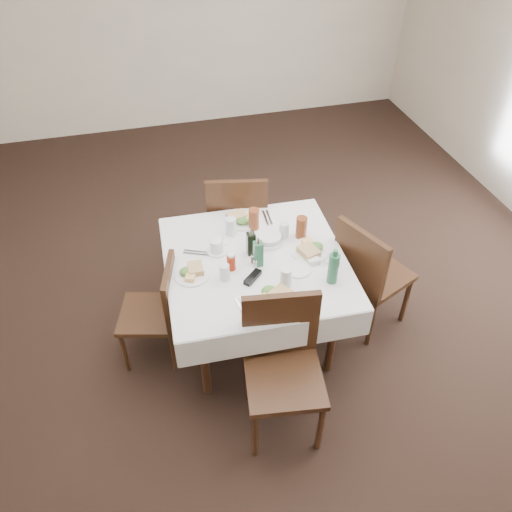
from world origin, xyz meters
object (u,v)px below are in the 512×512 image
at_px(water_s, 286,277).
at_px(oil_cruet_green, 258,253).
at_px(water_w, 225,272).
at_px(dining_table, 255,269).
at_px(ketchup_bottle, 231,262).
at_px(chair_south, 282,358).
at_px(water_e, 284,230).
at_px(green_bottle, 333,268).
at_px(chair_east, 367,271).
at_px(water_n, 231,227).
at_px(chair_north, 237,218).
at_px(coffee_mug, 217,246).
at_px(chair_west, 159,307).
at_px(oil_cruet_dark, 251,243).
at_px(bread_basket, 269,239).

height_order(water_s, oil_cruet_green, oil_cruet_green).
bearing_deg(water_s, water_w, 157.30).
relative_size(dining_table, ketchup_bottle, 10.12).
height_order(chair_south, water_s, chair_south).
distance_m(water_e, green_bottle, 0.54).
bearing_deg(dining_table, ketchup_bottle, -165.04).
bearing_deg(chair_east, water_e, 152.78).
bearing_deg(water_n, chair_south, -84.85).
bearing_deg(dining_table, chair_north, 86.94).
bearing_deg(coffee_mug, ketchup_bottle, -73.70).
distance_m(oil_cruet_green, coffee_mug, 0.32).
distance_m(chair_east, water_n, 1.04).
height_order(chair_west, oil_cruet_green, oil_cruet_green).
xyz_separation_m(chair_east, ketchup_bottle, (-0.99, 0.05, 0.27)).
relative_size(chair_east, oil_cruet_dark, 4.32).
relative_size(water_n, water_e, 1.16).
relative_size(chair_south, ketchup_bottle, 7.82).
bearing_deg(chair_south, water_s, 71.13).
bearing_deg(chair_east, chair_west, 176.34).
height_order(water_e, water_w, water_e).
bearing_deg(chair_south, chair_north, 87.97).
height_order(chair_south, ketchup_bottle, chair_south).
xyz_separation_m(oil_cruet_dark, oil_cruet_green, (0.02, -0.12, 0.01)).
bearing_deg(chair_east, oil_cruet_dark, 168.56).
bearing_deg(ketchup_bottle, green_bottle, -24.79).
relative_size(chair_east, water_s, 7.01).
bearing_deg(water_e, chair_west, -168.78).
bearing_deg(green_bottle, bread_basket, 120.79).
bearing_deg(water_e, oil_cruet_green, -136.72).
height_order(water_w, bread_basket, water_w).
height_order(oil_cruet_dark, oil_cruet_green, oil_cruet_green).
bearing_deg(water_w, chair_north, 72.24).
bearing_deg(water_n, oil_cruet_dark, -70.01).
bearing_deg(oil_cruet_green, chair_south, -91.42).
bearing_deg(water_w, oil_cruet_green, 18.34).
height_order(chair_east, green_bottle, green_bottle).
distance_m(chair_north, water_w, 0.95).
relative_size(chair_east, oil_cruet_green, 4.00).
height_order(water_w, oil_cruet_dark, oil_cruet_dark).
bearing_deg(oil_cruet_dark, ketchup_bottle, -144.58).
height_order(chair_north, chair_west, chair_north).
relative_size(bread_basket, oil_cruet_green, 0.82).
bearing_deg(chair_north, water_w, -107.76).
height_order(dining_table, coffee_mug, coffee_mug).
height_order(dining_table, bread_basket, bread_basket).
bearing_deg(coffee_mug, bread_basket, 1.62).
relative_size(chair_south, coffee_mug, 7.03).
bearing_deg(ketchup_bottle, bread_basket, 33.11).
height_order(chair_south, coffee_mug, chair_south).
xyz_separation_m(chair_south, water_n, (-0.09, 0.99, 0.27)).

